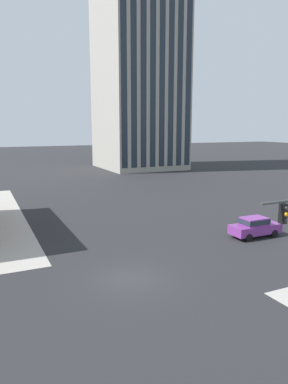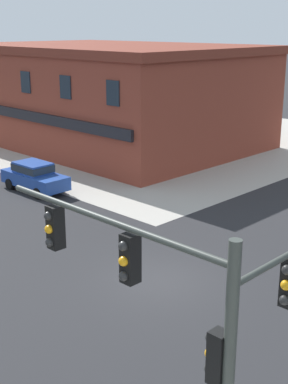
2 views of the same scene
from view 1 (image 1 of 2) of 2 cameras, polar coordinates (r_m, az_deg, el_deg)
ground_plane at (r=22.53m, az=-2.21°, el=-13.63°), size 320.00×320.00×0.00m
car_main_southbound_near at (r=31.60m, az=17.27°, el=-5.24°), size 4.41×1.91×1.68m
residential_tower_skyline_right at (r=84.09m, az=-0.89°, el=24.60°), size 16.67×18.65×59.72m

